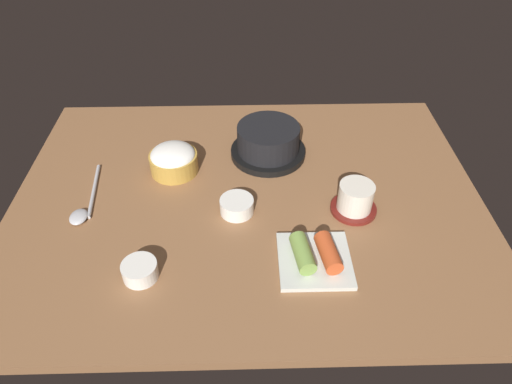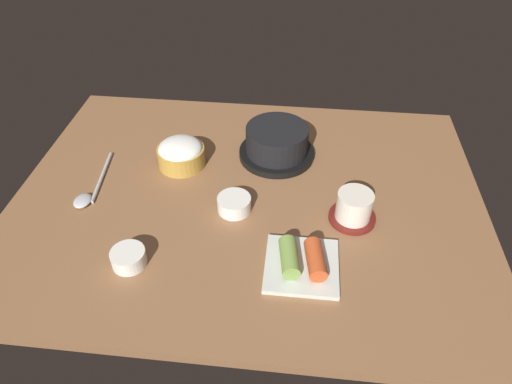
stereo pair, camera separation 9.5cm
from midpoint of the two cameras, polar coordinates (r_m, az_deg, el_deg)
dining_table at (r=98.75cm, az=1.71°, el=-1.02°), size 100.00×76.00×2.00cm
stone_pot at (r=107.29cm, az=5.16°, el=6.04°), size 17.71×17.71×7.78cm
rice_bowl at (r=105.42cm, az=-6.83°, el=4.75°), size 10.84×10.84×6.36cm
tea_cup_with_saucer at (r=93.83cm, az=14.95°, el=-2.02°), size 9.53×9.53×6.59cm
banchan_cup_center at (r=93.68cm, az=0.14°, el=-1.58°), size 6.96×6.96×3.17cm
kimchi_plate at (r=84.21cm, az=9.00°, el=-8.79°), size 13.34×13.34×4.25cm
side_bowl_near at (r=85.75cm, az=-12.59°, el=-8.12°), size 6.39×6.39×3.10cm
spoon at (r=102.81cm, az=-17.63°, el=-0.13°), size 4.13×19.45×1.35cm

